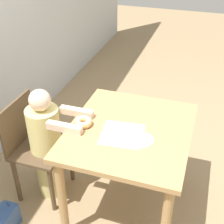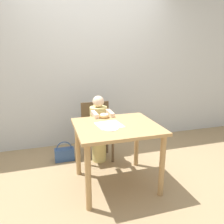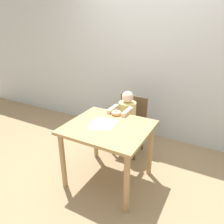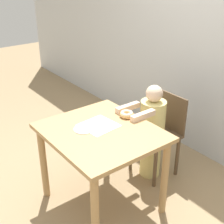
{
  "view_description": "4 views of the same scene",
  "coord_description": "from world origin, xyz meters",
  "px_view_note": "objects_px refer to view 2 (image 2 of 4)",
  "views": [
    {
      "loc": [
        -1.66,
        -0.42,
        1.98
      ],
      "look_at": [
        -0.02,
        0.12,
        0.86
      ],
      "focal_mm": 50.0,
      "sensor_mm": 36.0,
      "label": 1
    },
    {
      "loc": [
        -0.72,
        -2.2,
        1.53
      ],
      "look_at": [
        -0.02,
        0.12,
        0.86
      ],
      "focal_mm": 35.0,
      "sensor_mm": 36.0,
      "label": 2
    },
    {
      "loc": [
        1.07,
        -1.89,
        1.85
      ],
      "look_at": [
        -0.02,
        0.12,
        0.86
      ],
      "focal_mm": 35.0,
      "sensor_mm": 36.0,
      "label": 3
    },
    {
      "loc": [
        1.77,
        -1.25,
        1.96
      ],
      "look_at": [
        -0.02,
        0.12,
        0.86
      ],
      "focal_mm": 50.0,
      "sensor_mm": 36.0,
      "label": 4
    }
  ],
  "objects_px": {
    "donut": "(104,116)",
    "child_figure": "(99,129)",
    "chair": "(97,129)",
    "handbag": "(64,154)"
  },
  "relations": [
    {
      "from": "donut",
      "to": "child_figure",
      "type": "bearing_deg",
      "value": 89.59
    },
    {
      "from": "donut",
      "to": "handbag",
      "type": "xyz_separation_m",
      "value": [
        -0.48,
        0.46,
        -0.67
      ]
    },
    {
      "from": "chair",
      "to": "handbag",
      "type": "bearing_deg",
      "value": 175.9
    },
    {
      "from": "donut",
      "to": "handbag",
      "type": "bearing_deg",
      "value": 136.59
    },
    {
      "from": "chair",
      "to": "handbag",
      "type": "relative_size",
      "value": 2.8
    },
    {
      "from": "donut",
      "to": "chair",
      "type": "bearing_deg",
      "value": 89.69
    },
    {
      "from": "child_figure",
      "to": "chair",
      "type": "bearing_deg",
      "value": 90.0
    },
    {
      "from": "donut",
      "to": "handbag",
      "type": "height_order",
      "value": "donut"
    },
    {
      "from": "chair",
      "to": "donut",
      "type": "relative_size",
      "value": 6.58
    },
    {
      "from": "chair",
      "to": "child_figure",
      "type": "bearing_deg",
      "value": -90.0
    }
  ]
}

